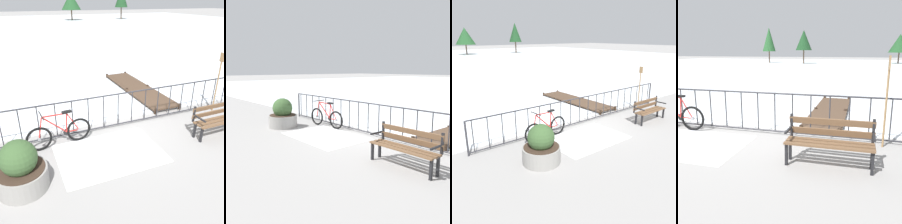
{
  "view_description": "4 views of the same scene",
  "coord_description": "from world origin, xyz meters",
  "views": [
    {
      "loc": [
        -2.85,
        -5.77,
        3.49
      ],
      "look_at": [
        -0.77,
        -0.83,
        0.94
      ],
      "focal_mm": 38.13,
      "sensor_mm": 36.0,
      "label": 1
    },
    {
      "loc": [
        5.39,
        -6.09,
        2.16
      ],
      "look_at": [
        -0.81,
        -0.81,
        0.77
      ],
      "focal_mm": 40.9,
      "sensor_mm": 36.0,
      "label": 2
    },
    {
      "loc": [
        -6.34,
        -6.66,
        3.3
      ],
      "look_at": [
        -0.85,
        0.18,
        0.57
      ],
      "focal_mm": 39.37,
      "sensor_mm": 36.0,
      "label": 3
    },
    {
      "loc": [
        2.7,
        -5.88,
        2.07
      ],
      "look_at": [
        1.0,
        0.26,
        0.54
      ],
      "focal_mm": 40.89,
      "sensor_mm": 36.0,
      "label": 4
    }
  ],
  "objects": [
    {
      "name": "planter_with_shrub",
      "position": [
        -3.06,
        -1.6,
        0.45
      ],
      "size": [
        1.04,
        1.04,
        1.09
      ],
      "color": "gray",
      "rests_on": "ground"
    },
    {
      "name": "bicycle_near_railing",
      "position": [
        -2.03,
        -0.34,
        0.37
      ],
      "size": [
        1.71,
        0.52,
        0.97
      ],
      "color": "black",
      "rests_on": "ground"
    },
    {
      "name": "park_bench",
      "position": [
        2.23,
        -1.43,
        0.51
      ],
      "size": [
        1.6,
        0.49,
        0.89
      ],
      "color": "brown",
      "rests_on": "ground"
    },
    {
      "name": "ground_plane",
      "position": [
        0.0,
        0.0,
        0.0
      ],
      "size": [
        160.0,
        160.0,
        0.0
      ],
      "primitive_type": "plane",
      "color": "gray"
    },
    {
      "name": "snow_patch",
      "position": [
        -0.99,
        -1.2,
        0.0
      ],
      "size": [
        2.58,
        1.8,
        0.01
      ],
      "primitive_type": "cube",
      "color": "white",
      "rests_on": "ground"
    },
    {
      "name": "railing_fence",
      "position": [
        -0.0,
        0.0,
        0.56
      ],
      "size": [
        9.06,
        0.06,
        1.07
      ],
      "color": "#2D2D33",
      "rests_on": "ground"
    }
  ]
}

